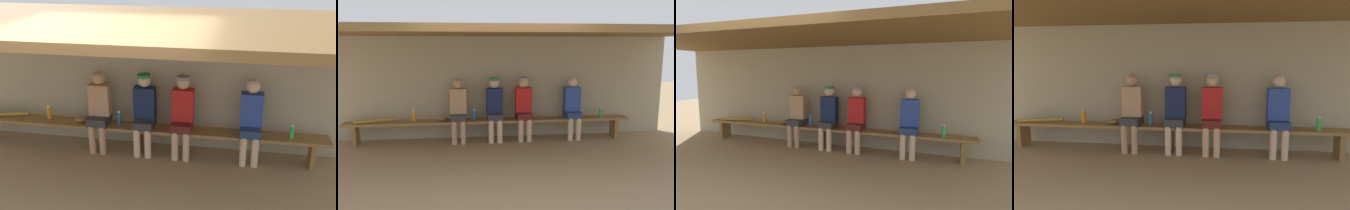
{
  "view_description": "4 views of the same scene",
  "coord_description": "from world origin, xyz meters",
  "views": [
    {
      "loc": [
        1.55,
        -4.41,
        3.19
      ],
      "look_at": [
        0.53,
        1.28,
        0.97
      ],
      "focal_mm": 43.9,
      "sensor_mm": 36.0,
      "label": 1
    },
    {
      "loc": [
        -0.51,
        -5.48,
        2.03
      ],
      "look_at": [
        0.29,
        1.21,
        0.83
      ],
      "focal_mm": 36.45,
      "sensor_mm": 36.0,
      "label": 2
    },
    {
      "loc": [
        2.36,
        -3.59,
        1.63
      ],
      "look_at": [
        0.51,
        1.37,
        0.98
      ],
      "focal_mm": 28.5,
      "sensor_mm": 36.0,
      "label": 3
    },
    {
      "loc": [
        0.87,
        -3.3,
        1.53
      ],
      "look_at": [
        0.25,
        1.25,
        0.87
      ],
      "focal_mm": 31.41,
      "sensor_mm": 36.0,
      "label": 4
    }
  ],
  "objects": [
    {
      "name": "water_bottle_blue",
      "position": [
        -0.35,
        1.58,
        0.57
      ],
      "size": [
        0.07,
        0.07,
        0.23
      ],
      "color": "blue",
      "rests_on": "bench"
    },
    {
      "name": "dugout_roof",
      "position": [
        0.0,
        0.7,
        2.26
      ],
      "size": [
        8.0,
        2.8,
        0.12
      ],
      "primitive_type": "cube",
      "color": "brown",
      "rests_on": "back_wall"
    },
    {
      "name": "player_shirtless_tan",
      "position": [
        -0.67,
        1.55,
        0.73
      ],
      "size": [
        0.34,
        0.42,
        1.34
      ],
      "color": "#333338",
      "rests_on": "ground"
    },
    {
      "name": "player_in_white",
      "position": [
        0.09,
        1.55,
        0.75
      ],
      "size": [
        0.34,
        0.42,
        1.34
      ],
      "color": "#333338",
      "rests_on": "ground"
    },
    {
      "name": "water_bottle_orange",
      "position": [
        2.41,
        1.52,
        0.57
      ],
      "size": [
        0.07,
        0.07,
        0.22
      ],
      "color": "green",
      "rests_on": "bench"
    },
    {
      "name": "back_wall",
      "position": [
        0.0,
        2.0,
        1.1
      ],
      "size": [
        8.0,
        0.2,
        2.2
      ],
      "primitive_type": "cube",
      "color": "tan",
      "rests_on": "ground"
    },
    {
      "name": "water_bottle_green",
      "position": [
        -1.58,
        1.6,
        0.57
      ],
      "size": [
        0.08,
        0.08,
        0.23
      ],
      "color": "orange",
      "rests_on": "bench"
    },
    {
      "name": "player_in_red",
      "position": [
        1.78,
        1.55,
        0.73
      ],
      "size": [
        0.34,
        0.42,
        1.34
      ],
      "color": "navy",
      "rests_on": "ground"
    },
    {
      "name": "player_leftmost",
      "position": [
        0.71,
        1.55,
        0.75
      ],
      "size": [
        0.34,
        0.42,
        1.34
      ],
      "color": "#591E19",
      "rests_on": "ground"
    },
    {
      "name": "ground_plane",
      "position": [
        0.0,
        0.0,
        0.0
      ],
      "size": [
        24.0,
        24.0,
        0.0
      ],
      "primitive_type": "plane",
      "color": "#9E7F59"
    },
    {
      "name": "bench",
      "position": [
        0.0,
        1.55,
        0.39
      ],
      "size": [
        6.0,
        0.36,
        0.46
      ],
      "color": "olive",
      "rests_on": "ground"
    },
    {
      "name": "baseball_glove_dark_brown",
      "position": [
        -0.99,
        1.57,
        0.51
      ],
      "size": [
        0.28,
        0.29,
        0.09
      ],
      "primitive_type": "ellipsoid",
      "rotation": [
        0.0,
        0.0,
        0.92
      ],
      "color": "olive",
      "rests_on": "bench"
    },
    {
      "name": "baseball_bat",
      "position": [
        -2.38,
        1.55,
        0.49
      ],
      "size": [
        0.76,
        0.29,
        0.07
      ],
      "primitive_type": "cylinder",
      "rotation": [
        0.0,
        1.57,
        0.3
      ],
      "color": "#B28C33",
      "rests_on": "bench"
    }
  ]
}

